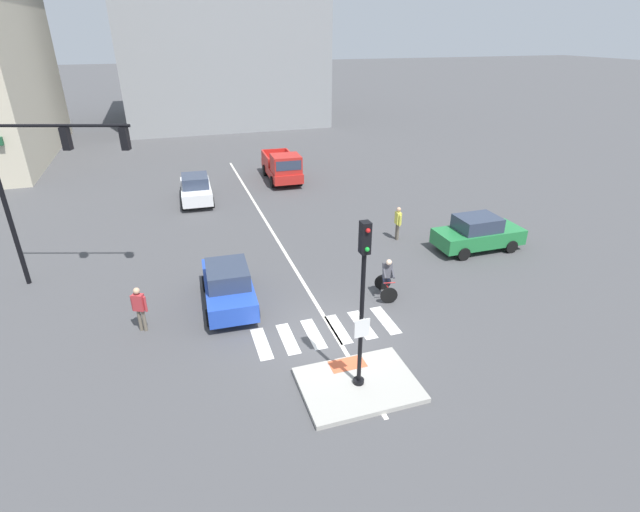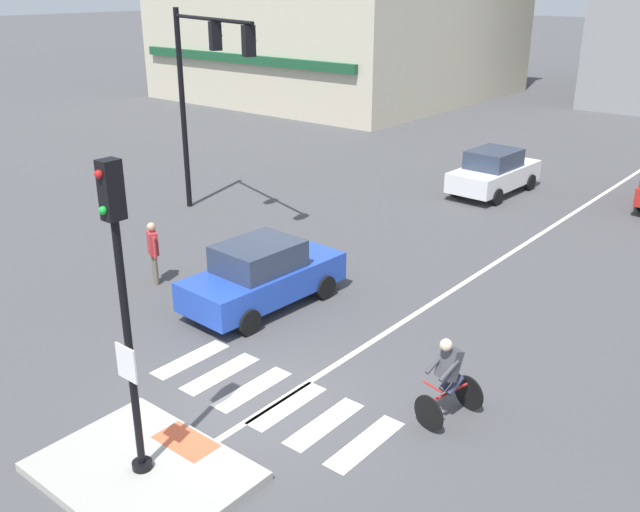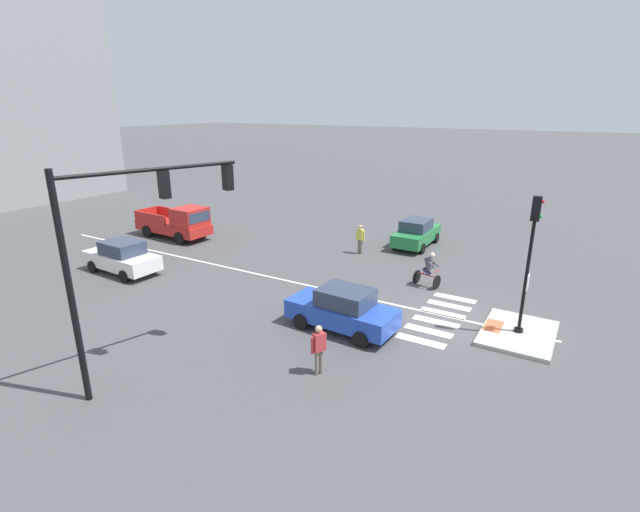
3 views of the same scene
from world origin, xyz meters
The scene contains 19 objects.
ground_plane centered at (0.00, 0.00, 0.00)m, with size 300.00×300.00×0.00m, color #474749.
traffic_island centered at (0.00, -2.57, 0.07)m, with size 3.34×2.46×0.15m, color #A3A099.
tactile_pad_front centered at (0.00, -1.69, 0.15)m, with size 1.10×0.60×0.01m, color #DB5B38.
signal_pole centered at (0.00, -2.58, 3.15)m, with size 0.44×0.38×4.99m.
crosswalk_stripe_a centered at (-2.24, 0.35, 0.00)m, with size 0.44×1.80×0.01m, color silver.
crosswalk_stripe_b centered at (-1.35, 0.35, 0.00)m, with size 0.44×1.80×0.01m, color silver.
crosswalk_stripe_c centered at (-0.45, 0.35, 0.00)m, with size 0.44×1.80×0.01m, color silver.
crosswalk_stripe_d centered at (0.45, 0.35, 0.00)m, with size 0.44×1.80×0.01m, color silver.
crosswalk_stripe_e centered at (1.35, 0.35, 0.00)m, with size 0.44×1.80×0.01m, color silver.
crosswalk_stripe_f centered at (2.24, 0.35, 0.00)m, with size 0.44×1.80×0.01m, color silver.
lane_centre_line centered at (0.23, 10.00, 0.00)m, with size 0.14×28.00×0.01m, color silver.
traffic_light_mast centered at (-8.86, 6.87, 4.57)m, with size 5.07×1.80×6.56m.
car_blue_westbound_near centered at (-2.86, 3.18, 0.81)m, with size 1.99×4.17×1.64m.
car_white_westbound_distant centered at (-2.99, 15.54, 0.81)m, with size 1.97×4.17×1.64m.
car_green_cross_right centered at (8.87, 4.52, 0.81)m, with size 4.10×1.85×1.64m.
pickup_truck_red_eastbound_distant centered at (2.91, 17.90, 0.98)m, with size 2.22×5.17×2.08m.
cyclist centered at (2.95, 1.82, 0.87)m, with size 0.88×1.21×1.68m.
pedestrian_at_curb_left centered at (-5.94, 2.38, 0.98)m, with size 0.50×0.36×1.67m.
pedestrian_waiting_far_side centered at (5.85, 6.72, 0.98)m, with size 0.24×0.55×1.67m.
Camera 3 is at (-16.88, -4.17, 8.05)m, focal length 26.19 mm.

